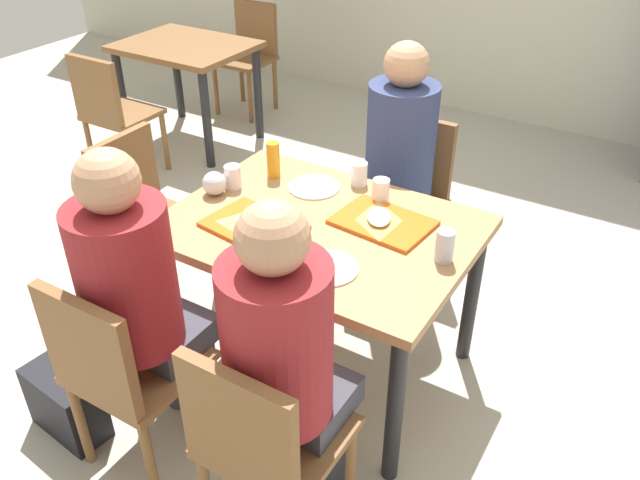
% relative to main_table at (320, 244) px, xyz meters
% --- Properties ---
extents(ground_plane, '(10.00, 10.00, 0.02)m').
position_rel_main_table_xyz_m(ground_plane, '(0.00, 0.00, -0.64)').
color(ground_plane, '#B2AD9E').
extents(main_table, '(1.17, 0.86, 0.72)m').
position_rel_main_table_xyz_m(main_table, '(0.00, 0.00, 0.00)').
color(main_table, '#9E7247').
rests_on(main_table, ground_plane).
extents(chair_near_left, '(0.40, 0.40, 0.84)m').
position_rel_main_table_xyz_m(chair_near_left, '(-0.29, -0.82, -0.14)').
color(chair_near_left, brown).
rests_on(chair_near_left, ground_plane).
extents(chair_near_right, '(0.40, 0.40, 0.84)m').
position_rel_main_table_xyz_m(chair_near_right, '(0.29, -0.82, -0.14)').
color(chair_near_right, brown).
rests_on(chair_near_right, ground_plane).
extents(chair_far_side, '(0.40, 0.40, 0.84)m').
position_rel_main_table_xyz_m(chair_far_side, '(0.00, 0.82, -0.14)').
color(chair_far_side, brown).
rests_on(chair_far_side, ground_plane).
extents(chair_left_end, '(0.40, 0.40, 0.84)m').
position_rel_main_table_xyz_m(chair_left_end, '(-0.97, 0.00, -0.14)').
color(chair_left_end, brown).
rests_on(chair_left_end, ground_plane).
extents(person_in_red, '(0.32, 0.42, 1.25)m').
position_rel_main_table_xyz_m(person_in_red, '(-0.29, -0.68, 0.11)').
color(person_in_red, '#383842').
rests_on(person_in_red, ground_plane).
extents(person_in_brown_jacket, '(0.32, 0.42, 1.25)m').
position_rel_main_table_xyz_m(person_in_brown_jacket, '(0.29, -0.68, 0.11)').
color(person_in_brown_jacket, '#383842').
rests_on(person_in_brown_jacket, ground_plane).
extents(person_far_side, '(0.32, 0.42, 1.25)m').
position_rel_main_table_xyz_m(person_far_side, '(-0.00, 0.68, 0.11)').
color(person_far_side, '#383842').
rests_on(person_far_side, ground_plane).
extents(tray_red_near, '(0.39, 0.31, 0.02)m').
position_rel_main_table_xyz_m(tray_red_near, '(-0.21, -0.15, 0.10)').
color(tray_red_near, '#D85914').
rests_on(tray_red_near, main_table).
extents(tray_red_far, '(0.38, 0.29, 0.02)m').
position_rel_main_table_xyz_m(tray_red_far, '(0.21, 0.13, 0.10)').
color(tray_red_far, '#D85914').
rests_on(tray_red_far, main_table).
extents(paper_plate_center, '(0.22, 0.22, 0.01)m').
position_rel_main_table_xyz_m(paper_plate_center, '(-0.18, 0.24, 0.09)').
color(paper_plate_center, white).
rests_on(paper_plate_center, main_table).
extents(paper_plate_near_edge, '(0.22, 0.22, 0.01)m').
position_rel_main_table_xyz_m(paper_plate_near_edge, '(0.18, -0.24, 0.09)').
color(paper_plate_near_edge, white).
rests_on(paper_plate_near_edge, main_table).
extents(pizza_slice_a, '(0.29, 0.26, 0.02)m').
position_rel_main_table_xyz_m(pizza_slice_a, '(-0.20, -0.14, 0.11)').
color(pizza_slice_a, tan).
rests_on(pizza_slice_a, tray_red_near).
extents(pizza_slice_b, '(0.22, 0.25, 0.02)m').
position_rel_main_table_xyz_m(pizza_slice_b, '(0.19, 0.12, 0.11)').
color(pizza_slice_b, '#C68C47').
rests_on(pizza_slice_b, tray_red_far).
extents(plastic_cup_a, '(0.07, 0.07, 0.10)m').
position_rel_main_table_xyz_m(plastic_cup_a, '(-0.03, 0.37, 0.14)').
color(plastic_cup_a, white).
rests_on(plastic_cup_a, main_table).
extents(plastic_cup_b, '(0.07, 0.07, 0.10)m').
position_rel_main_table_xyz_m(plastic_cup_b, '(0.03, -0.37, 0.14)').
color(plastic_cup_b, white).
rests_on(plastic_cup_b, main_table).
extents(plastic_cup_c, '(0.07, 0.07, 0.10)m').
position_rel_main_table_xyz_m(plastic_cup_c, '(-0.47, 0.06, 0.14)').
color(plastic_cup_c, white).
rests_on(plastic_cup_c, main_table).
extents(plastic_cup_d, '(0.07, 0.07, 0.10)m').
position_rel_main_table_xyz_m(plastic_cup_d, '(0.12, 0.28, 0.14)').
color(plastic_cup_d, white).
rests_on(plastic_cup_d, main_table).
extents(soda_can, '(0.07, 0.07, 0.12)m').
position_rel_main_table_xyz_m(soda_can, '(0.50, 0.02, 0.15)').
color(soda_can, '#B7BCC6').
rests_on(soda_can, main_table).
extents(condiment_bottle, '(0.06, 0.06, 0.16)m').
position_rel_main_table_xyz_m(condiment_bottle, '(-0.38, 0.24, 0.17)').
color(condiment_bottle, orange).
rests_on(condiment_bottle, main_table).
extents(foil_bundle, '(0.10, 0.10, 0.10)m').
position_rel_main_table_xyz_m(foil_bundle, '(-0.50, -0.02, 0.14)').
color(foil_bundle, silver).
rests_on(foil_bundle, main_table).
extents(handbag, '(0.33, 0.19, 0.28)m').
position_rel_main_table_xyz_m(handbag, '(-0.64, -0.83, -0.49)').
color(handbag, black).
rests_on(handbag, ground_plane).
extents(background_table, '(0.90, 0.70, 0.72)m').
position_rel_main_table_xyz_m(background_table, '(-2.05, 1.55, -0.03)').
color(background_table, brown).
rests_on(background_table, ground_plane).
extents(background_chair_near, '(0.40, 0.40, 0.84)m').
position_rel_main_table_xyz_m(background_chair_near, '(-2.05, 0.81, -0.14)').
color(background_chair_near, brown).
rests_on(background_chair_near, ground_plane).
extents(background_chair_far, '(0.40, 0.40, 0.84)m').
position_rel_main_table_xyz_m(background_chair_far, '(-2.05, 2.28, -0.14)').
color(background_chair_far, brown).
rests_on(background_chair_far, ground_plane).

